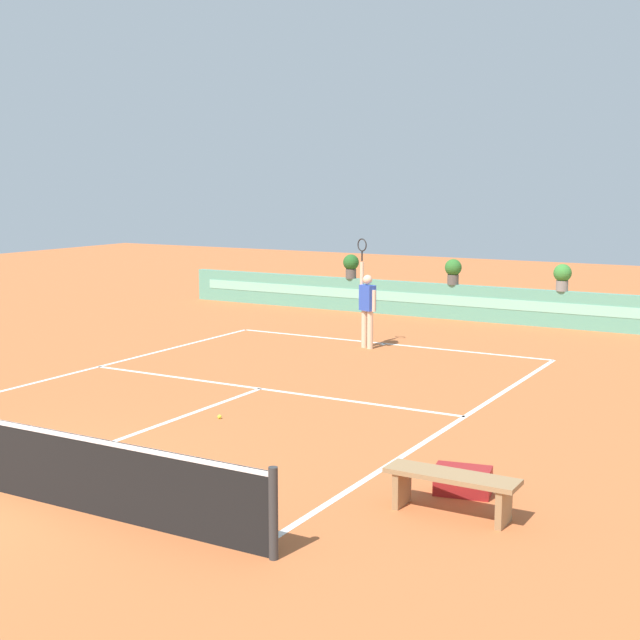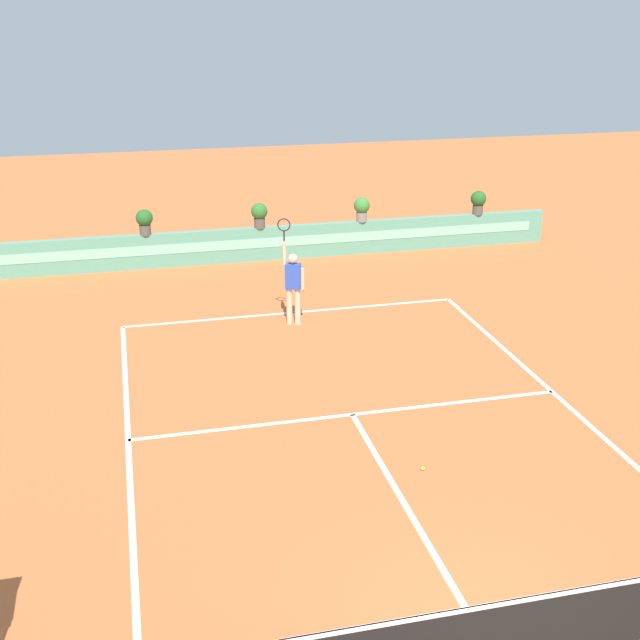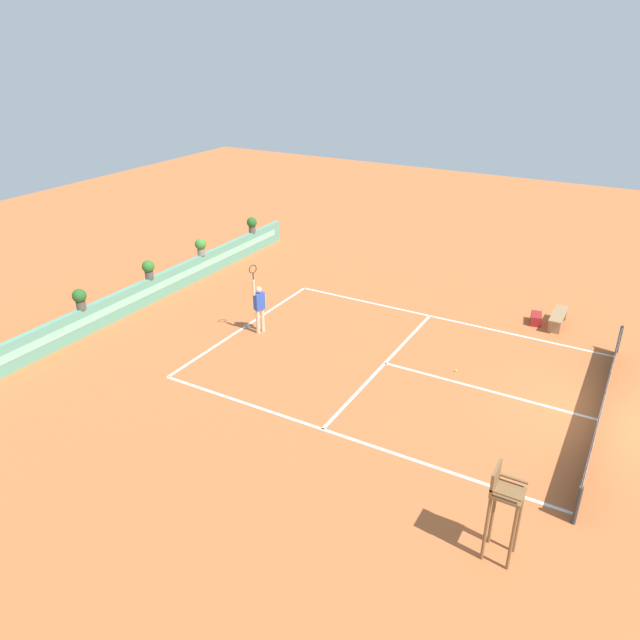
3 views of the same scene
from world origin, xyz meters
TOP-DOWN VIEW (x-y plane):
  - ground_plane at (0.00, 6.00)m, footprint 60.00×60.00m
  - court_lines at (0.00, 6.72)m, footprint 8.32×11.94m
  - net at (0.00, 0.00)m, footprint 8.92×0.10m
  - back_wall_barrier at (0.00, 16.39)m, footprint 18.00×0.21m
  - umpire_chair at (-6.10, 1.26)m, footprint 0.60×0.60m
  - bench_courtside at (5.55, 2.10)m, footprint 1.60×0.44m
  - gear_bag at (5.43, 2.82)m, footprint 0.76×0.49m
  - tennis_player at (-0.13, 11.16)m, footprint 0.59×0.33m
  - tennis_ball_near_baseline at (0.61, 4.25)m, footprint 0.07×0.07m
  - potted_plant_right at (3.06, 16.39)m, footprint 0.48×0.48m
  - potted_plant_far_right at (6.81, 16.39)m, footprint 0.48×0.48m
  - potted_plant_left at (-3.32, 16.39)m, footprint 0.48×0.48m
  - potted_plant_centre at (-0.04, 16.39)m, footprint 0.48×0.48m

SIDE VIEW (x-z plane):
  - ground_plane at x=0.00m, z-range 0.00..0.00m
  - court_lines at x=0.00m, z-range 0.00..0.01m
  - tennis_ball_near_baseline at x=0.61m, z-range 0.00..0.07m
  - gear_bag at x=5.43m, z-range 0.00..0.36m
  - bench_courtside at x=5.55m, z-range 0.12..0.63m
  - back_wall_barrier at x=0.00m, z-range 0.00..1.00m
  - net at x=0.00m, z-range 0.01..1.01m
  - tennis_player at x=-0.13m, z-range -0.24..2.34m
  - umpire_chair at x=-6.10m, z-range 0.27..2.41m
  - potted_plant_right at x=3.06m, z-range 1.05..1.78m
  - potted_plant_far_right at x=6.81m, z-range 1.05..1.78m
  - potted_plant_left at x=-3.32m, z-range 1.05..1.78m
  - potted_plant_centre at x=-0.04m, z-range 1.05..1.78m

